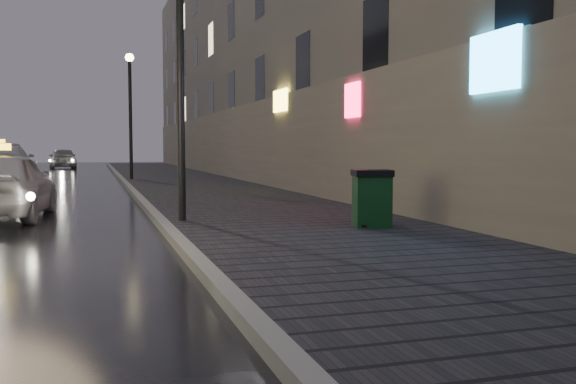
{
  "coord_description": "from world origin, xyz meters",
  "views": [
    {
      "loc": [
        0.26,
        -5.94,
        1.51
      ],
      "look_at": [
        3.02,
        3.07,
        0.85
      ],
      "focal_mm": 40.0,
      "sensor_mm": 36.0,
      "label": 1
    }
  ],
  "objects_px": {
    "taxi_near": "(3,185)",
    "car_far": "(63,158)",
    "lamp_far": "(130,100)",
    "taxi_mid": "(1,164)",
    "lamp_near": "(180,39)",
    "trash_bin": "(372,198)"
  },
  "relations": [
    {
      "from": "taxi_near",
      "to": "car_far",
      "type": "height_order",
      "value": "taxi_near"
    },
    {
      "from": "lamp_far",
      "to": "taxi_near",
      "type": "bearing_deg",
      "value": -104.14
    },
    {
      "from": "taxi_near",
      "to": "taxi_mid",
      "type": "distance_m",
      "value": 12.77
    },
    {
      "from": "lamp_near",
      "to": "trash_bin",
      "type": "bearing_deg",
      "value": -32.49
    },
    {
      "from": "lamp_near",
      "to": "taxi_near",
      "type": "distance_m",
      "value": 5.08
    },
    {
      "from": "taxi_near",
      "to": "taxi_mid",
      "type": "xyz_separation_m",
      "value": [
        -1.62,
        12.66,
        0.11
      ]
    },
    {
      "from": "car_far",
      "to": "lamp_near",
      "type": "bearing_deg",
      "value": 91.16
    },
    {
      "from": "taxi_mid",
      "to": "car_far",
      "type": "relative_size",
      "value": 1.36
    },
    {
      "from": "taxi_near",
      "to": "car_far",
      "type": "relative_size",
      "value": 1.0
    },
    {
      "from": "lamp_far",
      "to": "taxi_near",
      "type": "height_order",
      "value": "lamp_far"
    },
    {
      "from": "trash_bin",
      "to": "taxi_mid",
      "type": "distance_m",
      "value": 18.92
    },
    {
      "from": "lamp_far",
      "to": "taxi_near",
      "type": "xyz_separation_m",
      "value": [
        -3.38,
        -13.41,
        -2.77
      ]
    },
    {
      "from": "lamp_far",
      "to": "taxi_mid",
      "type": "xyz_separation_m",
      "value": [
        -4.99,
        -0.75,
        -2.65
      ]
    },
    {
      "from": "trash_bin",
      "to": "taxi_mid",
      "type": "xyz_separation_m",
      "value": [
        -7.98,
        17.15,
        0.19
      ]
    },
    {
      "from": "lamp_near",
      "to": "trash_bin",
      "type": "distance_m",
      "value": 4.54
    },
    {
      "from": "lamp_near",
      "to": "taxi_near",
      "type": "xyz_separation_m",
      "value": [
        -3.38,
        2.59,
        -2.77
      ]
    },
    {
      "from": "lamp_near",
      "to": "taxi_mid",
      "type": "distance_m",
      "value": 16.27
    },
    {
      "from": "lamp_far",
      "to": "taxi_near",
      "type": "distance_m",
      "value": 14.11
    },
    {
      "from": "taxi_mid",
      "to": "taxi_near",
      "type": "bearing_deg",
      "value": 97.14
    },
    {
      "from": "lamp_near",
      "to": "trash_bin",
      "type": "xyz_separation_m",
      "value": [
        2.98,
        -1.9,
        -2.84
      ]
    },
    {
      "from": "lamp_near",
      "to": "car_far",
      "type": "distance_m",
      "value": 35.1
    },
    {
      "from": "trash_bin",
      "to": "car_far",
      "type": "height_order",
      "value": "car_far"
    }
  ]
}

